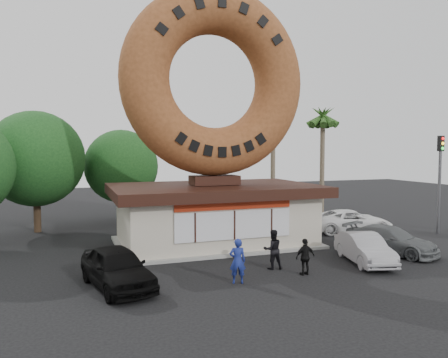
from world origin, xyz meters
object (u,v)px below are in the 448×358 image
person_center (273,249)px  person_left (238,261)px  street_lamp (149,159)px  car_white (351,221)px  car_silver (364,248)px  car_black (117,268)px  donut_shop (215,212)px  giant_donut (214,81)px  car_grey (391,240)px  traffic_signal (440,172)px  person_right (305,257)px

person_center → person_left: bearing=38.0°
street_lamp → car_white: (11.05, -9.76, -3.77)m
car_silver → car_white: car_white is taller
car_black → donut_shop: bearing=32.6°
giant_donut → person_center: (0.78, -5.74, -8.06)m
donut_shop → car_grey: 9.29m
person_left → traffic_signal: bearing=-146.2°
giant_donut → car_grey: 12.38m
giant_donut → person_center: 9.92m
car_silver → car_grey: same height
giant_donut → car_white: size_ratio=2.01×
donut_shop → person_center: bearing=-82.2°
traffic_signal → car_grey: traffic_signal is taller
car_silver → street_lamp: bearing=127.1°
donut_shop → car_silver: donut_shop is taller
giant_donut → person_left: (-1.42, -7.12, -8.04)m
giant_donut → street_lamp: size_ratio=1.28×
person_center → car_black: person_center is taller
giant_donut → street_lamp: giant_donut is taller
donut_shop → car_white: bearing=1.6°
traffic_signal → car_silver: bearing=-154.1°
street_lamp → person_right: (3.51, -17.03, -3.71)m
traffic_signal → person_right: 13.69m
donut_shop → car_grey: donut_shop is taller
traffic_signal → person_center: (-13.22, -3.73, -3.00)m
donut_shop → car_black: 8.56m
donut_shop → car_white: donut_shop is taller
person_left → car_silver: bearing=-157.2°
traffic_signal → car_silver: traffic_signal is taller
donut_shop → street_lamp: size_ratio=1.40×
donut_shop → person_left: bearing=-101.3°
street_lamp → car_grey: (9.52, -15.15, -3.81)m
traffic_signal → person_center: size_ratio=3.49×
person_center → car_silver: person_center is taller
car_grey → person_left: bearing=169.5°
street_lamp → car_black: size_ratio=1.75×
donut_shop → car_black: donut_shop is taller
person_center → street_lamp: bearing=-74.5°
giant_donut → donut_shop: bearing=-90.0°
giant_donut → traffic_signal: 15.02m
street_lamp → person_center: bearing=-80.5°
street_lamp → traffic_signal: size_ratio=1.32×
person_right → car_silver: person_right is taller
person_right → car_grey: size_ratio=0.33×
donut_shop → car_black: bearing=-134.3°
person_left → person_center: bearing=-132.4°
traffic_signal → car_black: (-19.94, -4.09, -3.09)m
traffic_signal → car_black: 20.59m
person_right → person_left: bearing=-3.1°
giant_donut → person_right: (1.65, -7.03, -8.16)m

